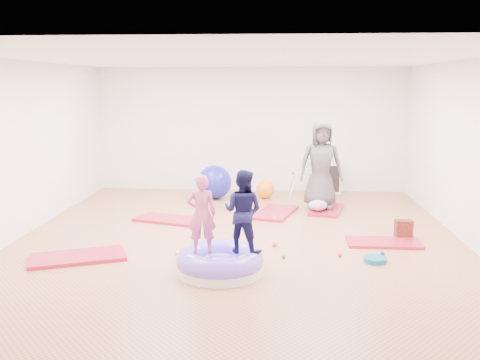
{
  "coord_description": "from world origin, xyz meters",
  "views": [
    {
      "loc": [
        0.56,
        -8.16,
        2.43
      ],
      "look_at": [
        0.0,
        0.3,
        0.9
      ],
      "focal_mm": 40.0,
      "sensor_mm": 36.0,
      "label": 1
    }
  ],
  "objects": [
    {
      "name": "yellow_toy",
      "position": [
        -0.76,
        -0.79,
        0.02
      ],
      "size": [
        0.22,
        0.22,
        0.03
      ],
      "primitive_type": "cylinder",
      "color": "gold",
      "rests_on": "ground"
    },
    {
      "name": "child_navy",
      "position": [
        0.16,
        -1.51,
        0.87
      ],
      "size": [
        0.63,
        0.56,
        1.08
      ],
      "primitive_type": "imported",
      "rotation": [
        0.0,
        0.0,
        2.8
      ],
      "color": "#10113B",
      "rests_on": "inflatable_cushion"
    },
    {
      "name": "exercise_ball_orange",
      "position": [
        0.36,
        3.09,
        0.2
      ],
      "size": [
        0.4,
        0.4,
        0.4
      ],
      "primitive_type": "sphere",
      "color": "orange",
      "rests_on": "ground"
    },
    {
      "name": "exercise_ball_blue",
      "position": [
        -0.72,
        2.99,
        0.36
      ],
      "size": [
        0.72,
        0.72,
        0.72
      ],
      "primitive_type": "sphere",
      "color": "#191CA6",
      "rests_on": "ground"
    },
    {
      "name": "room",
      "position": [
        0.0,
        0.0,
        1.4
      ],
      "size": [
        7.01,
        8.01,
        2.81
      ],
      "color": "#BA7B56",
      "rests_on": "ground"
    },
    {
      "name": "gym_mat_right",
      "position": [
        2.24,
        -0.12,
        0.02
      ],
      "size": [
        1.12,
        0.57,
        0.05
      ],
      "primitive_type": "cube",
      "rotation": [
        0.0,
        0.0,
        -0.01
      ],
      "color": "#CF1B43",
      "rests_on": "ground"
    },
    {
      "name": "gym_mat_mid_left",
      "position": [
        -1.35,
        1.07,
        0.02
      ],
      "size": [
        1.29,
        0.92,
        0.05
      ],
      "primitive_type": "cube",
      "rotation": [
        0.0,
        0.0,
        -0.32
      ],
      "color": "#CF1B43",
      "rests_on": "ground"
    },
    {
      "name": "gym_mat_center_back",
      "position": [
        0.57,
        1.71,
        0.03
      ],
      "size": [
        0.93,
        1.34,
        0.05
      ],
      "primitive_type": "cube",
      "rotation": [
        0.0,
        0.0,
        1.28
      ],
      "color": "#CF1B43",
      "rests_on": "ground"
    },
    {
      "name": "infant_play_gym",
      "position": [
        1.21,
        3.31,
        0.36
      ],
      "size": [
        0.7,
        0.67,
        0.54
      ],
      "rotation": [
        0.0,
        0.0,
        0.11
      ],
      "color": "silver",
      "rests_on": "ground"
    },
    {
      "name": "adult_caregiver",
      "position": [
        1.45,
        2.08,
        0.9
      ],
      "size": [
        0.86,
        0.59,
        1.7
      ],
      "primitive_type": "imported",
      "rotation": [
        0.0,
        0.0,
        0.06
      ],
      "color": "#45454B",
      "rests_on": "gym_mat_rear_right"
    },
    {
      "name": "gym_mat_rear_right",
      "position": [
        1.57,
        2.02,
        0.02
      ],
      "size": [
        0.8,
        1.22,
        0.05
      ],
      "primitive_type": "cube",
      "rotation": [
        0.0,
        0.0,
        1.34
      ],
      "color": "#CF1B43",
      "rests_on": "ground"
    },
    {
      "name": "gym_mat_front_left",
      "position": [
        -2.2,
        -1.13,
        0.03
      ],
      "size": [
        1.45,
        1.1,
        0.05
      ],
      "primitive_type": "cube",
      "rotation": [
        0.0,
        0.0,
        0.39
      ],
      "color": "#CF1B43",
      "rests_on": "ground"
    },
    {
      "name": "backpack",
      "position": [
        2.61,
        0.19,
        0.15
      ],
      "size": [
        0.27,
        0.17,
        0.31
      ],
      "primitive_type": "cube",
      "rotation": [
        0.0,
        0.0,
        0.04
      ],
      "color": "maroon",
      "rests_on": "ground"
    },
    {
      "name": "inflatable_cushion",
      "position": [
        -0.14,
        -1.55,
        0.14
      ],
      "size": [
        1.14,
        1.14,
        0.36
      ],
      "rotation": [
        0.0,
        0.0,
        0.3
      ],
      "color": "silver",
      "rests_on": "ground"
    },
    {
      "name": "cube_shelf",
      "position": [
        1.7,
        3.79,
        0.34
      ],
      "size": [
        0.69,
        0.34,
        0.69
      ],
      "color": "silver",
      "rests_on": "ground"
    },
    {
      "name": "child_pink",
      "position": [
        -0.37,
        -1.58,
        0.84
      ],
      "size": [
        0.4,
        0.29,
        1.03
      ],
      "primitive_type": "imported",
      "rotation": [
        0.0,
        0.0,
        3.27
      ],
      "color": "#CB5289",
      "rests_on": "inflatable_cushion"
    },
    {
      "name": "infant",
      "position": [
        1.38,
        1.79,
        0.16
      ],
      "size": [
        0.36,
        0.37,
        0.21
      ],
      "color": "#96C9DE",
      "rests_on": "gym_mat_rear_right"
    },
    {
      "name": "balance_disc",
      "position": [
        1.96,
        -0.98,
        0.04
      ],
      "size": [
        0.32,
        0.32,
        0.07
      ],
      "primitive_type": "cylinder",
      "color": "#0B5E7D",
      "rests_on": "ground"
    },
    {
      "name": "ball_pit_balls",
      "position": [
        0.7,
        0.19,
        0.03
      ],
      "size": [
        2.48,
        2.83,
        0.07
      ],
      "color": "#191CA6",
      "rests_on": "ground"
    }
  ]
}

